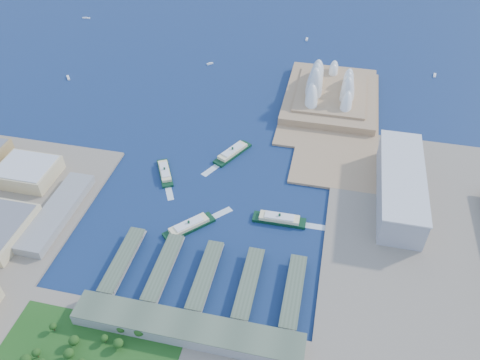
% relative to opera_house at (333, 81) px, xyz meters
% --- Properties ---
extents(ground, '(3000.00, 3000.00, 0.00)m').
position_rel_opera_house_xyz_m(ground, '(-105.00, -280.00, -32.00)').
color(ground, '#0E1F44').
rests_on(ground, ground).
extents(east_land, '(240.00, 500.00, 3.00)m').
position_rel_opera_house_xyz_m(east_land, '(135.00, -330.00, -30.50)').
color(east_land, gray).
rests_on(east_land, ground).
extents(peninsula, '(135.00, 220.00, 3.00)m').
position_rel_opera_house_xyz_m(peninsula, '(2.50, -20.00, -30.50)').
color(peninsula, tan).
rests_on(peninsula, ground).
extents(opera_house, '(134.00, 180.00, 58.00)m').
position_rel_opera_house_xyz_m(opera_house, '(0.00, 0.00, 0.00)').
color(opera_house, white).
rests_on(opera_house, peninsula).
extents(toaster_building, '(45.00, 155.00, 35.00)m').
position_rel_opera_house_xyz_m(toaster_building, '(90.00, -200.00, -11.50)').
color(toaster_building, '#98989E').
rests_on(toaster_building, east_land).
extents(ferry_wharves, '(184.00, 90.00, 9.30)m').
position_rel_opera_house_xyz_m(ferry_wharves, '(-91.00, -355.00, -27.35)').
color(ferry_wharves, '#4C5A44').
rests_on(ferry_wharves, ground).
extents(terminal_building, '(200.00, 28.00, 12.00)m').
position_rel_opera_house_xyz_m(terminal_building, '(-90.00, -415.00, -23.00)').
color(terminal_building, gray).
rests_on(terminal_building, south_land).
extents(ferry_a, '(35.54, 51.88, 9.77)m').
position_rel_opera_house_xyz_m(ferry_a, '(-181.62, -215.13, -27.12)').
color(ferry_a, '#0C321B').
rests_on(ferry_a, ground).
extents(ferry_b, '(40.42, 58.72, 11.06)m').
position_rel_opera_house_xyz_m(ferry_b, '(-110.62, -159.96, -26.47)').
color(ferry_b, '#0C321B').
rests_on(ferry_b, ground).
extents(ferry_c, '(50.05, 52.11, 10.90)m').
position_rel_opera_house_xyz_m(ferry_c, '(-126.27, -294.74, -26.55)').
color(ferry_c, '#0C321B').
rests_on(ferry_c, ground).
extents(ferry_d, '(57.40, 15.22, 10.82)m').
position_rel_opera_house_xyz_m(ferry_d, '(-34.53, -263.33, -26.59)').
color(ferry_d, '#0C321B').
rests_on(ferry_d, ground).
extents(boat_a, '(11.80, 14.08, 2.85)m').
position_rel_opera_house_xyz_m(boat_a, '(-411.61, -24.23, -30.57)').
color(boat_a, white).
rests_on(boat_a, ground).
extents(boat_b, '(10.53, 10.29, 2.94)m').
position_rel_opera_house_xyz_m(boat_b, '(-204.18, 71.34, -30.53)').
color(boat_b, white).
rests_on(boat_b, ground).
extents(boat_c, '(6.13, 13.51, 2.93)m').
position_rel_opera_house_xyz_m(boat_c, '(158.43, 111.33, -30.53)').
color(boat_c, white).
rests_on(boat_c, ground).
extents(boat_d, '(15.41, 4.40, 2.57)m').
position_rel_opera_house_xyz_m(boat_d, '(-495.77, 205.98, -30.72)').
color(boat_d, white).
rests_on(boat_d, ground).
extents(boat_e, '(3.93, 12.05, 2.95)m').
position_rel_opera_house_xyz_m(boat_e, '(-57.19, 202.10, -30.53)').
color(boat_e, white).
rests_on(boat_e, ground).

